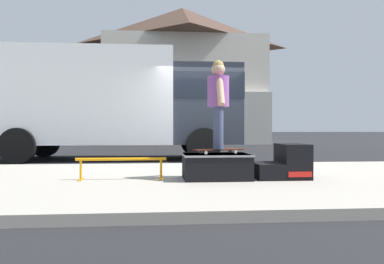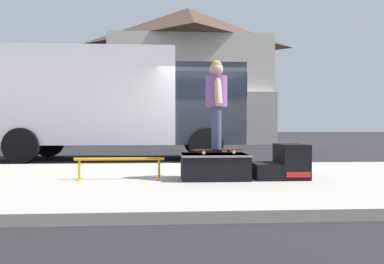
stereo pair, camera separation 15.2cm
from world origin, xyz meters
name	(u,v)px [view 2 (the right image)]	position (x,y,z in m)	size (l,w,h in m)	color
ground_plane	(211,166)	(0.00, 0.00, 0.00)	(140.00, 140.00, 0.00)	black
sidewalk_slab	(234,181)	(0.00, -3.00, 0.06)	(50.00, 5.00, 0.12)	#A8A093
skate_box	(214,165)	(-0.34, -3.21, 0.33)	(1.02, 0.76, 0.39)	black
kicker_ramp	(283,164)	(0.74, -3.21, 0.34)	(0.81, 0.67, 0.53)	black
grind_rail	(119,163)	(-1.78, -3.15, 0.37)	(1.36, 0.28, 0.33)	orange
skateboard	(216,150)	(-0.30, -3.17, 0.56)	(0.80, 0.41, 0.07)	#4C1E14
skater_kid	(216,97)	(-0.30, -3.17, 1.38)	(0.33, 0.70, 1.37)	#3F4766
box_truck	(121,100)	(-2.35, 2.20, 1.70)	(6.91, 2.63, 3.05)	white
house_behind	(188,74)	(0.35, 15.31, 4.24)	(9.54, 8.23, 8.40)	beige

